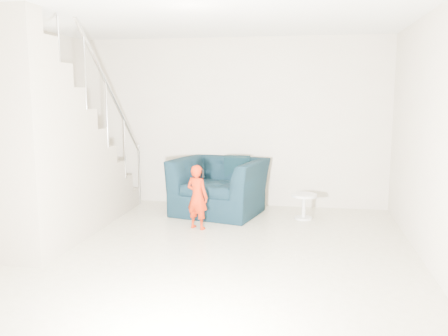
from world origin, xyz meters
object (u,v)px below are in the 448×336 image
(toddler, at_px, (197,197))
(staircase, at_px, (47,164))
(armchair, at_px, (219,186))
(side_table, at_px, (304,202))

(toddler, distance_m, staircase, 1.97)
(armchair, height_order, staircase, staircase)
(armchair, bearing_deg, side_table, 7.86)
(side_table, relative_size, staircase, 0.10)
(side_table, height_order, staircase, staircase)
(armchair, distance_m, toddler, 0.90)
(side_table, bearing_deg, staircase, -155.66)
(toddler, relative_size, staircase, 0.24)
(side_table, xyz_separation_m, staircase, (-3.19, -1.44, 0.70))
(side_table, bearing_deg, armchair, 174.28)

